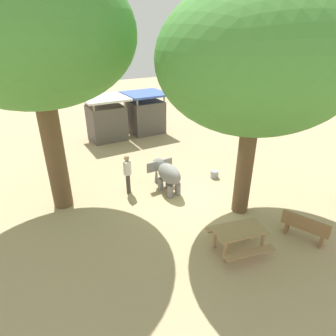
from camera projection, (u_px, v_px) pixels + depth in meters
name	position (u px, v px, depth m)	size (l,w,h in m)	color
ground_plane	(192.00, 199.00, 11.24)	(60.00, 60.00, 0.00)	tan
elephant	(167.00, 173.00, 11.50)	(1.19, 1.77, 1.23)	slate
person_handler	(127.00, 171.00, 11.31)	(0.32, 0.45, 1.62)	#3F3833
shade_tree_main	(33.00, 35.00, 8.36)	(6.20, 5.68, 8.08)	brown
shade_tree_secondary	(258.00, 60.00, 8.31)	(6.18, 5.66, 7.40)	brown
wooden_bench	(305.00, 227.00, 8.85)	(0.87, 1.45, 0.88)	olive
picnic_table_far	(239.00, 234.00, 8.35)	(1.79, 1.77, 0.78)	#9E7A51
market_stall_white	(106.00, 121.00, 17.03)	(2.50, 2.50, 2.52)	#59514C
market_stall_blue	(146.00, 115.00, 18.20)	(2.50, 2.50, 2.52)	#59514C
feed_bucket	(214.00, 174.00, 12.81)	(0.36, 0.36, 0.32)	gray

